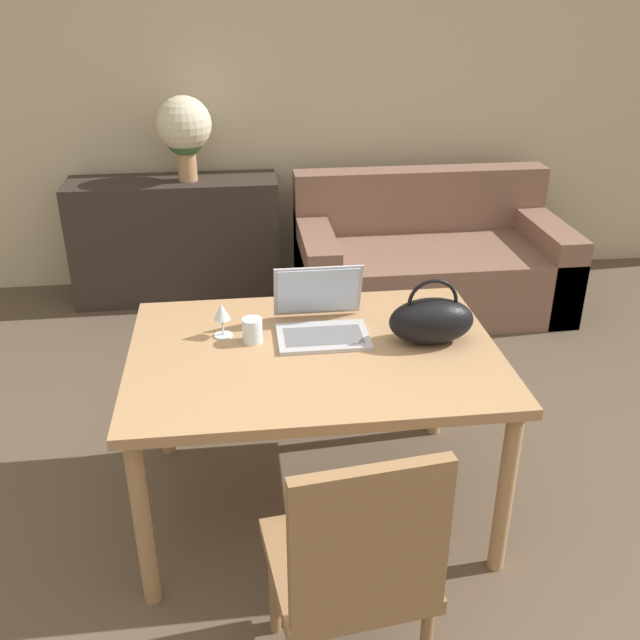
{
  "coord_description": "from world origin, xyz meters",
  "views": [
    {
      "loc": [
        -0.23,
        -1.64,
        1.98
      ],
      "look_at": [
        0.05,
        0.67,
        0.84
      ],
      "focal_mm": 40.0,
      "sensor_mm": 36.0,
      "label": 1
    }
  ],
  "objects": [
    {
      "name": "drinking_glass",
      "position": [
        -0.19,
        0.76,
        0.77
      ],
      "size": [
        0.08,
        0.08,
        0.1
      ],
      "color": "silver",
      "rests_on": "dining_table"
    },
    {
      "name": "sideboard",
      "position": [
        -0.62,
        2.86,
        0.4
      ],
      "size": [
        1.32,
        0.4,
        0.79
      ],
      "color": "#332823",
      "rests_on": "ground_plane"
    },
    {
      "name": "dining_table",
      "position": [
        0.03,
        0.67,
        0.65
      ],
      "size": [
        1.36,
        0.98,
        0.72
      ],
      "color": "#A87F56",
      "rests_on": "ground_plane"
    },
    {
      "name": "handbag",
      "position": [
        0.47,
        0.67,
        0.81
      ],
      "size": [
        0.32,
        0.18,
        0.26
      ],
      "color": "black",
      "rests_on": "dining_table"
    },
    {
      "name": "chair",
      "position": [
        0.05,
        -0.19,
        0.51
      ],
      "size": [
        0.49,
        0.49,
        0.93
      ],
      "rotation": [
        0.0,
        0.0,
        0.12
      ],
      "color": "olive",
      "rests_on": "ground_plane"
    },
    {
      "name": "wall_back",
      "position": [
        0.0,
        3.17,
        1.35
      ],
      "size": [
        10.0,
        0.06,
        2.7
      ],
      "color": "beige",
      "rests_on": "ground_plane"
    },
    {
      "name": "flower_vase",
      "position": [
        -0.51,
        2.84,
        1.11
      ],
      "size": [
        0.34,
        0.34,
        0.52
      ],
      "color": "tan",
      "rests_on": "sideboard"
    },
    {
      "name": "laptop",
      "position": [
        0.08,
        0.82,
        0.79
      ],
      "size": [
        0.35,
        0.33,
        0.24
      ],
      "color": "#ADADB2",
      "rests_on": "dining_table"
    },
    {
      "name": "ground_plane",
      "position": [
        0.0,
        0.0,
        0.0
      ],
      "size": [
        14.0,
        14.0,
        0.0
      ],
      "primitive_type": "plane",
      "color": "brown"
    },
    {
      "name": "couch",
      "position": [
        0.99,
        2.53,
        0.28
      ],
      "size": [
        1.67,
        0.91,
        0.82
      ],
      "color": "#7F5B4C",
      "rests_on": "ground_plane"
    },
    {
      "name": "wine_glass",
      "position": [
        -0.3,
        0.82,
        0.81
      ],
      "size": [
        0.07,
        0.07,
        0.14
      ],
      "color": "silver",
      "rests_on": "dining_table"
    }
  ]
}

